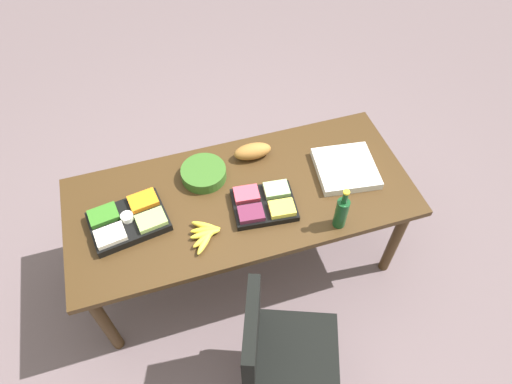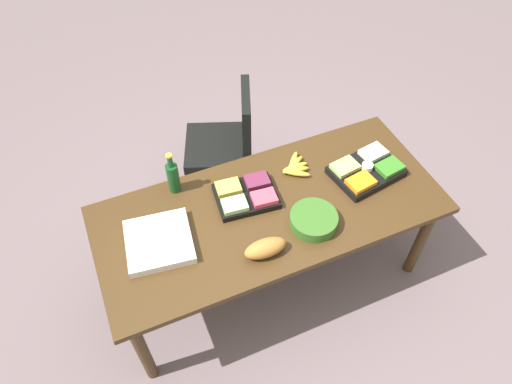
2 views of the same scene
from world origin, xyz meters
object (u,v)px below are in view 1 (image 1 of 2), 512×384
at_px(conference_table, 241,203).
at_px(veggie_tray, 128,220).
at_px(banana_bunch, 205,234).
at_px(wine_bottle, 341,212).
at_px(pizza_box, 346,168).
at_px(bread_loaf, 253,151).
at_px(office_chair, 282,361).
at_px(fruit_platter, 264,204).
at_px(salad_bowl, 204,173).

bearing_deg(conference_table, veggie_tray, 0.90).
xyz_separation_m(banana_bunch, wine_bottle, (-0.74, 0.14, 0.09)).
distance_m(pizza_box, bread_loaf, 0.59).
xyz_separation_m(conference_table, bread_loaf, (-0.16, -0.28, 0.13)).
bearing_deg(conference_table, office_chair, 88.13).
bearing_deg(office_chair, conference_table, -91.87).
height_order(office_chair, banana_bunch, office_chair).
bearing_deg(fruit_platter, conference_table, -49.66).
xyz_separation_m(conference_table, banana_bunch, (0.27, 0.22, 0.11)).
height_order(office_chair, pizza_box, office_chair).
height_order(pizza_box, banana_bunch, pizza_box).
bearing_deg(wine_bottle, bread_loaf, -63.76).
relative_size(office_chair, fruit_platter, 2.47).
height_order(office_chair, salad_bowl, office_chair).
distance_m(veggie_tray, wine_bottle, 1.19).
distance_m(conference_table, bread_loaf, 0.35).
xyz_separation_m(pizza_box, bread_loaf, (0.52, -0.29, 0.03)).
bearing_deg(veggie_tray, pizza_box, -179.98).
bearing_deg(bread_loaf, pizza_box, 150.89).
distance_m(office_chair, bread_loaf, 1.25).
distance_m(office_chair, salad_bowl, 1.18).
bearing_deg(conference_table, banana_bunch, 39.31).
height_order(office_chair, wine_bottle, wine_bottle).
relative_size(conference_table, pizza_box, 5.75).
height_order(salad_bowl, bread_loaf, bread_loaf).
relative_size(pizza_box, salad_bowl, 1.31).
xyz_separation_m(fruit_platter, wine_bottle, (-0.37, 0.24, 0.08)).
height_order(conference_table, veggie_tray, veggie_tray).
distance_m(banana_bunch, wine_bottle, 0.76).
bearing_deg(pizza_box, office_chair, 58.81).
distance_m(office_chair, wine_bottle, 0.88).
distance_m(pizza_box, banana_bunch, 0.97).
bearing_deg(wine_bottle, office_chair, 45.94).
distance_m(pizza_box, wine_bottle, 0.42).
bearing_deg(pizza_box, fruit_platter, 18.92).
bearing_deg(veggie_tray, office_chair, 126.00).
bearing_deg(conference_table, pizza_box, 179.16).
xyz_separation_m(fruit_platter, bread_loaf, (-0.05, -0.40, 0.02)).
distance_m(veggie_tray, bread_loaf, 0.87).
height_order(veggie_tray, wine_bottle, wine_bottle).
xyz_separation_m(bread_loaf, banana_bunch, (0.43, 0.50, -0.03)).
bearing_deg(salad_bowl, wine_bottle, 138.96).
xyz_separation_m(salad_bowl, wine_bottle, (-0.65, 0.57, 0.08)).
xyz_separation_m(fruit_platter, veggie_tray, (0.77, -0.11, 0.00)).
bearing_deg(office_chair, bread_loaf, -99.15).
height_order(banana_bunch, wine_bottle, wine_bottle).
relative_size(veggie_tray, pizza_box, 1.28).
bearing_deg(banana_bunch, fruit_platter, -165.42).
distance_m(fruit_platter, veggie_tray, 0.78).
relative_size(fruit_platter, pizza_box, 1.08).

